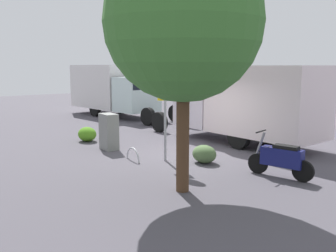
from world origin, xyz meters
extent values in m
plane|color=#4A464E|center=(0.00, 0.00, 0.00)|extent=(60.00, 60.00, 0.00)
cylinder|color=black|center=(-0.40, -4.13, 0.45)|extent=(0.90, 0.26, 0.90)
cylinder|color=black|center=(-0.42, -2.23, 0.45)|extent=(0.90, 0.26, 0.90)
cylinder|color=black|center=(4.19, -4.09, 0.45)|extent=(0.90, 0.26, 0.90)
cylinder|color=black|center=(4.18, -2.19, 0.45)|extent=(0.90, 0.26, 0.90)
cube|color=silver|center=(-0.81, -3.18, 1.70)|extent=(4.12, 2.24, 2.50)
cube|color=silver|center=(2.24, -3.15, 1.40)|extent=(1.82, 2.12, 1.90)
cube|color=black|center=(2.24, -3.15, 2.00)|extent=(1.84, 1.96, 0.60)
cylinder|color=black|center=(10.84, -2.49, 0.45)|extent=(0.92, 0.32, 0.90)
cylinder|color=black|center=(10.98, -4.38, 0.45)|extent=(0.92, 0.32, 0.90)
cylinder|color=black|center=(5.99, -2.85, 0.45)|extent=(0.92, 0.32, 0.90)
cylinder|color=black|center=(6.13, -4.75, 0.45)|extent=(0.92, 0.32, 0.90)
cube|color=silver|center=(11.31, -3.40, 1.73)|extent=(4.51, 2.52, 2.56)
cube|color=silver|center=(8.14, -3.64, 1.40)|extent=(1.95, 2.23, 1.90)
cube|color=black|center=(8.14, -3.64, 2.00)|extent=(1.96, 2.07, 0.60)
cylinder|color=black|center=(-2.84, -0.24, 0.28)|extent=(0.57, 0.21, 0.56)
cylinder|color=black|center=(-4.06, -0.49, 0.28)|extent=(0.57, 0.21, 0.56)
cube|color=navy|center=(-3.50, -0.38, 0.56)|extent=(1.14, 0.53, 0.48)
cube|color=black|center=(-3.60, -0.40, 0.83)|extent=(0.68, 0.40, 0.12)
cylinder|color=slate|center=(-2.88, -0.25, 0.83)|extent=(0.29, 0.13, 0.69)
cylinder|color=black|center=(-2.88, -0.25, 1.18)|extent=(0.15, 0.55, 0.04)
cylinder|color=#9E9EA3|center=(-0.12, 0.88, 1.47)|extent=(0.08, 0.08, 2.94)
cylinder|color=red|center=(-0.12, 0.90, 2.75)|extent=(0.71, 0.32, 0.76)
cube|color=yellow|center=(-0.12, 0.90, 2.11)|extent=(0.33, 0.33, 0.44)
cylinder|color=#47301E|center=(-2.67, 2.37, 1.32)|extent=(0.30, 0.30, 2.64)
sphere|color=#386D2D|center=(-2.67, 2.37, 3.89)|extent=(3.57, 3.57, 3.57)
cube|color=slate|center=(2.40, 1.43, 0.64)|extent=(0.77, 0.51, 1.28)
torus|color=#B7B7BC|center=(0.51, 1.67, 0.00)|extent=(0.85, 0.14, 0.85)
ellipsoid|color=#4C871D|center=(4.23, 1.36, 0.28)|extent=(0.83, 0.68, 0.57)
ellipsoid|color=#4C673C|center=(-1.09, 0.12, 0.28)|extent=(0.81, 0.66, 0.55)
camera|label=1|loc=(-9.18, 8.02, 2.92)|focal=40.42mm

